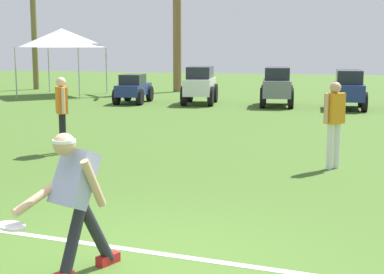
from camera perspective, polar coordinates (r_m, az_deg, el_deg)
The scene contains 13 objects.
ground_plane at distance 5.95m, azimuth -5.88°, elevation -12.88°, with size 80.00×80.00×0.00m, color #416424.
field_line_paint at distance 6.44m, azimuth -4.12°, elevation -11.08°, with size 26.67×0.10×0.01m, color white.
frisbee_thrower at distance 5.68m, azimuth -11.22°, elevation -5.63°, with size 0.72×0.99×1.41m.
frisbee_in_flight at distance 5.53m, azimuth -17.08°, elevation -8.26°, with size 0.28×0.28×0.06m.
teammate_near_sideline at distance 12.26m, azimuth -12.51°, elevation 2.80°, with size 0.36×0.44×1.56m.
teammate_midfield at distance 10.75m, azimuth 13.64°, elevation 1.92°, with size 0.38×0.42×1.56m.
parked_car_slot_a at distance 22.58m, azimuth -5.71°, elevation 4.73°, with size 1.26×2.27×1.10m.
parked_car_slot_b at distance 22.12m, azimuth 0.78°, elevation 5.15°, with size 1.41×2.45×1.40m.
parked_car_slot_c at distance 21.57m, azimuth 8.25°, elevation 4.96°, with size 1.40×2.44×1.40m.
parked_car_slot_d at distance 21.14m, azimuth 14.96°, elevation 4.62°, with size 1.23×2.44×1.34m.
palm_tree_far_left at distance 30.48m, azimuth -15.12°, elevation 12.24°, with size 3.30×3.29×6.48m.
palm_tree_left_of_centre at distance 27.93m, azimuth -1.44°, elevation 12.38°, with size 2.94×3.34×6.96m.
event_tent at distance 26.52m, azimuth -12.52°, elevation 9.36°, with size 3.04×3.04×2.90m.
Camera 1 is at (1.95, -5.17, 2.21)m, focal length 55.00 mm.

